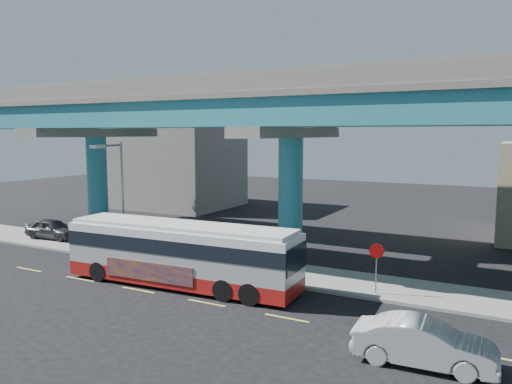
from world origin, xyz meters
The scene contains 10 objects.
ground centered at (0.00, 0.00, 0.00)m, with size 120.00×120.00×0.00m, color black.
sidewalk centered at (0.00, 5.50, 0.07)m, with size 70.00×4.00×0.15m, color gray.
lane_markings centered at (0.00, -0.30, 0.01)m, with size 58.00×0.12×0.01m.
viaduct centered at (0.00, 9.11, 9.14)m, with size 52.00×12.40×11.70m.
building_concrete centered at (-20.00, 24.00, 4.50)m, with size 12.00×10.00×9.00m, color gray.
transit_bus centered at (-2.57, 1.30, 1.74)m, with size 12.53×3.29×3.18m.
sedan centered at (9.75, -2.04, 0.76)m, with size 4.70×1.85×1.52m, color #B0B1B6.
parked_car centered at (-17.13, 5.68, 0.86)m, with size 4.28×1.99×1.42m, color #303035.
street_lamp centered at (-8.85, 3.46, 4.75)m, with size 0.50×2.32×7.00m.
stop_sign centered at (6.55, 4.18, 1.88)m, with size 0.72×0.17×2.42m.
Camera 1 is at (12.23, -18.58, 7.65)m, focal length 35.00 mm.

